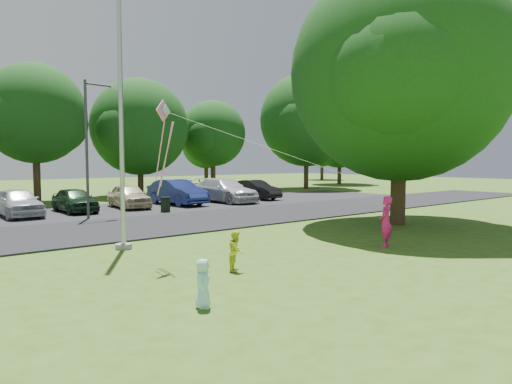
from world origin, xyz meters
TOP-DOWN VIEW (x-y plane):
  - ground at (0.00, 0.00)m, footprint 120.00×120.00m
  - park_road at (0.00, 9.00)m, footprint 60.00×6.00m
  - parking_strip at (0.00, 15.50)m, footprint 42.00×7.00m
  - flagpole at (-3.50, 5.00)m, footprint 0.50×0.50m
  - street_lamp at (-1.71, 12.59)m, footprint 1.76×0.38m
  - trash_can at (2.03, 12.73)m, footprint 0.51×0.51m
  - big_tree at (7.47, 2.70)m, footprint 9.60×9.01m
  - tree_row at (1.59, 24.23)m, footprint 64.35×11.94m
  - horizon_trees at (4.06, 33.88)m, footprint 77.46×7.20m
  - parked_cars at (-0.22, 15.47)m, footprint 22.85×5.35m
  - woman at (2.94, 0.15)m, footprint 0.69×0.61m
  - child_yellow at (-2.49, 0.63)m, footprint 0.61×0.60m
  - child_blue at (-4.64, -1.24)m, footprint 0.49×0.53m
  - kite at (-3.29, 2.29)m, footprint 6.69×2.46m

SIDE VIEW (x-z plane):
  - ground at x=0.00m, z-range 0.00..0.00m
  - park_road at x=0.00m, z-range 0.00..0.06m
  - parking_strip at x=0.00m, z-range 0.00..0.06m
  - trash_can at x=2.03m, z-range 0.00..0.82m
  - child_blue at x=-4.64m, z-range 0.00..0.91m
  - child_yellow at x=-2.49m, z-range 0.00..0.99m
  - parked_cars at x=-0.22m, z-range 0.02..1.50m
  - woman at x=2.94m, z-range 0.00..1.59m
  - kite at x=-3.29m, z-range 2.24..4.68m
  - street_lamp at x=-1.71m, z-range 0.63..6.91m
  - flagpole at x=-3.50m, z-range -0.83..9.17m
  - horizon_trees at x=4.06m, z-range 0.79..7.81m
  - tree_row at x=1.59m, z-range 0.27..11.15m
  - big_tree at x=7.47m, z-range 0.68..11.50m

